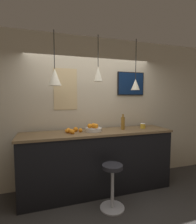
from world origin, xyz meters
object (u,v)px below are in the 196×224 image
object	(u,v)px
juice_bottle	(123,123)
spread_jar	(143,126)
bar_stool	(112,181)
mounted_tv	(131,84)
fruit_bowl	(93,129)

from	to	relation	value
juice_bottle	spread_jar	world-z (taller)	juice_bottle
bar_stool	spread_jar	world-z (taller)	spread_jar
mounted_tv	fruit_bowl	bearing A→B (deg)	-158.42
juice_bottle	mounted_tv	xyz separation A→B (m)	(0.35, 0.36, 0.77)
fruit_bowl	juice_bottle	size ratio (longest dim) A/B	1.01
spread_jar	mounted_tv	xyz separation A→B (m)	(-0.09, 0.36, 0.85)
spread_jar	mounted_tv	size ratio (longest dim) A/B	0.17
bar_stool	fruit_bowl	world-z (taller)	fruit_bowl
bar_stool	spread_jar	bearing A→B (deg)	33.69
fruit_bowl	juice_bottle	distance (m)	0.59
fruit_bowl	spread_jar	distance (m)	1.02
juice_bottle	mounted_tv	size ratio (longest dim) A/B	0.49
bar_stool	fruit_bowl	size ratio (longest dim) A/B	2.36
fruit_bowl	juice_bottle	world-z (taller)	juice_bottle
juice_bottle	mounted_tv	world-z (taller)	mounted_tv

